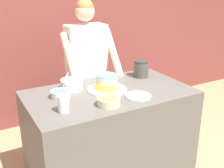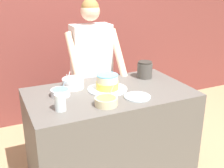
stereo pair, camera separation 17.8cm
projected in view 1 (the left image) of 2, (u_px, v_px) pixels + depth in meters
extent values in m
cube|color=brown|center=(53.00, 22.00, 3.50)|extent=(10.00, 0.05, 2.60)
cube|color=#5B5651|center=(110.00, 136.00, 2.59)|extent=(1.43, 0.82, 0.88)
cylinder|color=#2D2D38|center=(81.00, 114.00, 3.13)|extent=(0.12, 0.12, 0.78)
cylinder|color=#2D2D38|center=(95.00, 110.00, 3.22)|extent=(0.12, 0.12, 0.78)
cube|color=white|center=(86.00, 53.00, 2.94)|extent=(0.41, 0.22, 0.59)
cylinder|color=beige|center=(70.00, 60.00, 2.70)|extent=(0.07, 0.38, 0.50)
cylinder|color=beige|center=(114.00, 54.00, 2.92)|extent=(0.07, 0.38, 0.50)
sphere|color=beige|center=(85.00, 11.00, 2.79)|extent=(0.20, 0.20, 0.20)
sphere|color=olive|center=(85.00, 8.00, 2.78)|extent=(0.18, 0.18, 0.18)
cylinder|color=silver|center=(107.00, 89.00, 2.48)|extent=(0.35, 0.35, 0.01)
cylinder|color=#F2DB4C|center=(107.00, 85.00, 2.47)|extent=(0.20, 0.20, 0.06)
cylinder|color=#F4EABC|center=(107.00, 79.00, 2.45)|extent=(0.19, 0.19, 0.06)
cylinder|color=#60B7E0|center=(107.00, 75.00, 2.43)|extent=(0.19, 0.19, 0.01)
cylinder|color=silver|center=(61.00, 94.00, 2.31)|extent=(0.16, 0.16, 0.06)
cylinder|color=#60B7E0|center=(60.00, 91.00, 2.30)|extent=(0.14, 0.14, 0.01)
cylinder|color=silver|center=(64.00, 84.00, 2.34)|extent=(0.05, 0.06, 0.17)
cylinder|color=beige|center=(109.00, 102.00, 2.16)|extent=(0.18, 0.18, 0.06)
cylinder|color=#F2DB4C|center=(109.00, 99.00, 2.15)|extent=(0.15, 0.15, 0.01)
cylinder|color=silver|center=(113.00, 92.00, 2.19)|extent=(0.04, 0.06, 0.15)
cylinder|color=white|center=(72.00, 84.00, 2.48)|extent=(0.19, 0.19, 0.09)
cylinder|color=white|center=(71.00, 80.00, 2.47)|extent=(0.17, 0.17, 0.01)
cylinder|color=silver|center=(66.00, 80.00, 2.51)|extent=(0.07, 0.04, 0.13)
cylinder|color=silver|center=(63.00, 104.00, 2.04)|extent=(0.08, 0.08, 0.13)
cylinder|color=silver|center=(138.00, 96.00, 2.33)|extent=(0.22, 0.22, 0.01)
cylinder|color=#4C4742|center=(141.00, 70.00, 2.79)|extent=(0.15, 0.15, 0.15)
cylinder|color=#322D28|center=(141.00, 62.00, 2.76)|extent=(0.14, 0.14, 0.02)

